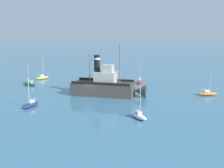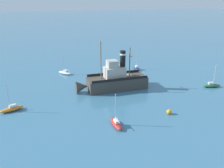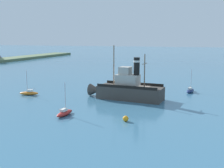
{
  "view_description": "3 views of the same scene",
  "coord_description": "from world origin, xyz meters",
  "px_view_note": "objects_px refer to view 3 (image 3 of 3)",
  "views": [
    {
      "loc": [
        51.17,
        12.57,
        12.52
      ],
      "look_at": [
        -0.9,
        4.04,
        2.31
      ],
      "focal_mm": 45.0,
      "sensor_mm": 36.0,
      "label": 1
    },
    {
      "loc": [
        -42.9,
        20.53,
        17.58
      ],
      "look_at": [
        -3.16,
        4.09,
        1.88
      ],
      "focal_mm": 38.0,
      "sensor_mm": 36.0,
      "label": 2
    },
    {
      "loc": [
        -50.46,
        -11.26,
        11.33
      ],
      "look_at": [
        -1.1,
        5.84,
        2.65
      ],
      "focal_mm": 45.0,
      "sensor_mm": 36.0,
      "label": 3
    }
  ],
  "objects_px": {
    "sailboat_red": "(64,113)",
    "sailboat_white": "(114,83)",
    "old_tugboat": "(127,89)",
    "sailboat_orange": "(29,93)",
    "mooring_buoy": "(126,119)",
    "sailboat_navy": "(190,90)"
  },
  "relations": [
    {
      "from": "sailboat_white",
      "to": "sailboat_navy",
      "type": "bearing_deg",
      "value": -100.11
    },
    {
      "from": "mooring_buoy",
      "to": "sailboat_white",
      "type": "bearing_deg",
      "value": 21.96
    },
    {
      "from": "old_tugboat",
      "to": "sailboat_white",
      "type": "distance_m",
      "value": 15.51
    },
    {
      "from": "old_tugboat",
      "to": "sailboat_navy",
      "type": "bearing_deg",
      "value": -45.84
    },
    {
      "from": "sailboat_orange",
      "to": "old_tugboat",
      "type": "bearing_deg",
      "value": -81.54
    },
    {
      "from": "old_tugboat",
      "to": "sailboat_navy",
      "type": "xyz_separation_m",
      "value": [
        10.42,
        -10.73,
        -1.4
      ]
    },
    {
      "from": "sailboat_red",
      "to": "sailboat_white",
      "type": "height_order",
      "value": "same"
    },
    {
      "from": "sailboat_white",
      "to": "old_tugboat",
      "type": "bearing_deg",
      "value": -151.91
    },
    {
      "from": "sailboat_orange",
      "to": "mooring_buoy",
      "type": "bearing_deg",
      "value": -115.02
    },
    {
      "from": "sailboat_navy",
      "to": "sailboat_red",
      "type": "bearing_deg",
      "value": 146.19
    },
    {
      "from": "old_tugboat",
      "to": "sailboat_white",
      "type": "bearing_deg",
      "value": 28.09
    },
    {
      "from": "sailboat_white",
      "to": "mooring_buoy",
      "type": "height_order",
      "value": "sailboat_white"
    },
    {
      "from": "old_tugboat",
      "to": "sailboat_red",
      "type": "distance_m",
      "value": 15.0
    },
    {
      "from": "old_tugboat",
      "to": "mooring_buoy",
      "type": "relative_size",
      "value": 18.19
    },
    {
      "from": "sailboat_red",
      "to": "sailboat_navy",
      "type": "distance_m",
      "value": 29.23
    },
    {
      "from": "sailboat_orange",
      "to": "sailboat_white",
      "type": "distance_m",
      "value": 20.54
    },
    {
      "from": "old_tugboat",
      "to": "sailboat_red",
      "type": "height_order",
      "value": "old_tugboat"
    },
    {
      "from": "sailboat_red",
      "to": "old_tugboat",
      "type": "bearing_deg",
      "value": -21.76
    },
    {
      "from": "old_tugboat",
      "to": "sailboat_white",
      "type": "xyz_separation_m",
      "value": [
        13.63,
        7.27,
        -1.4
      ]
    },
    {
      "from": "sailboat_red",
      "to": "sailboat_navy",
      "type": "relative_size",
      "value": 1.0
    },
    {
      "from": "sailboat_orange",
      "to": "sailboat_red",
      "type": "distance_m",
      "value": 17.74
    },
    {
      "from": "old_tugboat",
      "to": "mooring_buoy",
      "type": "distance_m",
      "value": 14.32
    }
  ]
}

